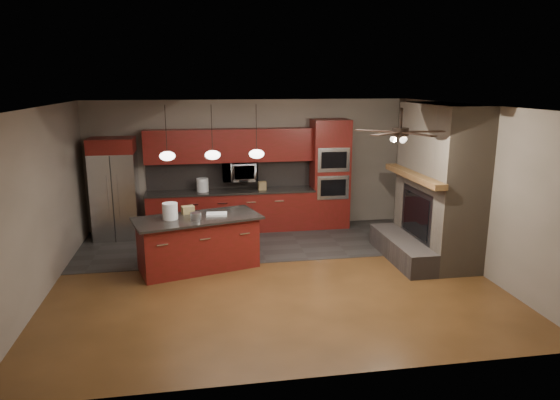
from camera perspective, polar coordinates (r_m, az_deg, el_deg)
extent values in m
plane|color=brown|center=(8.46, -0.95, -8.64)|extent=(7.00, 7.00, 0.00)
cube|color=white|center=(7.85, -1.03, 10.68)|extent=(7.00, 6.00, 0.02)
cube|color=gray|center=(10.96, -3.33, 4.07)|extent=(7.00, 0.02, 2.80)
cube|color=gray|center=(9.22, 21.07, 1.41)|extent=(0.02, 6.00, 2.80)
cube|color=gray|center=(8.29, -25.66, -0.29)|extent=(0.02, 6.00, 2.80)
cube|color=#2C2A28|center=(10.13, -2.48, -4.83)|extent=(7.00, 2.40, 0.01)
cube|color=#6F604F|center=(9.37, 17.74, 1.85)|extent=(0.80, 2.00, 2.80)
cube|color=#4C433E|center=(9.40, 13.67, -5.43)|extent=(0.50, 2.00, 0.40)
cube|color=#2D2D30|center=(9.33, 15.41, -1.67)|extent=(0.05, 1.20, 0.95)
cube|color=black|center=(9.32, 15.27, -1.68)|extent=(0.02, 1.00, 0.75)
cube|color=brown|center=(9.12, 15.00, 2.70)|extent=(0.22, 2.10, 0.10)
cube|color=maroon|center=(10.83, -5.58, -1.33)|extent=(3.55, 0.60, 0.86)
cube|color=black|center=(10.72, -5.64, 0.99)|extent=(3.59, 0.64, 0.04)
cube|color=black|center=(10.93, -5.78, 2.94)|extent=(3.55, 0.03, 0.60)
cube|color=maroon|center=(10.68, -5.81, 6.22)|extent=(3.55, 0.35, 0.70)
cube|color=maroon|center=(11.02, 5.69, 2.97)|extent=(0.80, 0.60, 2.38)
cube|color=silver|center=(10.78, 6.09, 1.42)|extent=(0.70, 0.03, 0.52)
cube|color=black|center=(10.76, 6.11, 1.40)|extent=(0.55, 0.02, 0.35)
cube|color=silver|center=(10.67, 6.16, 4.57)|extent=(0.70, 0.03, 0.52)
cube|color=black|center=(10.65, 6.19, 4.56)|extent=(0.55, 0.02, 0.35)
imported|color=silver|center=(10.71, -4.64, 3.28)|extent=(0.73, 0.41, 0.50)
cube|color=silver|center=(10.75, -18.29, 0.45)|extent=(0.89, 0.72, 1.78)
cube|color=#2D2D30|center=(10.40, -18.58, 0.01)|extent=(0.02, 0.02, 1.76)
cube|color=silver|center=(10.40, -19.15, 0.26)|extent=(0.03, 0.03, 0.89)
cube|color=silver|center=(10.37, -18.06, 0.30)|extent=(0.03, 0.03, 0.89)
cube|color=maroon|center=(10.58, -18.71, 5.93)|extent=(0.89, 0.72, 0.30)
cube|color=maroon|center=(8.75, -9.31, -4.97)|extent=(2.10, 1.31, 0.88)
cube|color=black|center=(8.62, -9.43, -2.07)|extent=(2.29, 1.50, 0.04)
cylinder|color=white|center=(8.55, -12.46, -1.25)|extent=(0.34, 0.34, 0.28)
cylinder|color=#A1A1A5|center=(8.45, -9.60, -1.84)|extent=(0.25, 0.25, 0.12)
cube|color=white|center=(8.68, -7.24, -1.63)|extent=(0.36, 0.26, 0.04)
cube|color=#96804D|center=(8.86, -10.48, -1.11)|extent=(0.24, 0.20, 0.13)
cylinder|color=silver|center=(10.67, -8.85, 1.72)|extent=(0.31, 0.31, 0.28)
cube|color=olive|center=(10.72, -2.06, 1.65)|extent=(0.17, 0.14, 0.18)
cylinder|color=black|center=(8.50, -12.91, 7.92)|extent=(0.01, 0.01, 0.78)
ellipsoid|color=white|center=(8.55, -12.75, 4.92)|extent=(0.26, 0.26, 0.16)
cylinder|color=black|center=(8.49, -7.81, 8.12)|extent=(0.01, 0.01, 0.78)
ellipsoid|color=white|center=(8.54, -7.71, 5.12)|extent=(0.26, 0.26, 0.16)
cylinder|color=black|center=(8.55, -2.73, 8.27)|extent=(0.01, 0.01, 0.78)
ellipsoid|color=white|center=(8.60, -2.69, 5.28)|extent=(0.26, 0.26, 0.16)
cylinder|color=black|center=(7.57, 13.68, 9.07)|extent=(0.04, 0.04, 0.30)
cylinder|color=black|center=(7.59, 13.60, 7.57)|extent=(0.24, 0.24, 0.12)
cube|color=black|center=(7.75, 16.21, 7.52)|extent=(0.60, 0.12, 0.01)
cube|color=black|center=(7.97, 13.37, 7.84)|extent=(0.30, 0.61, 0.01)
cube|color=black|center=(7.69, 10.82, 7.77)|extent=(0.56, 0.45, 0.01)
cube|color=black|center=(7.27, 12.03, 7.40)|extent=(0.56, 0.45, 0.01)
cube|color=black|center=(7.31, 15.55, 7.24)|extent=(0.30, 0.61, 0.01)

